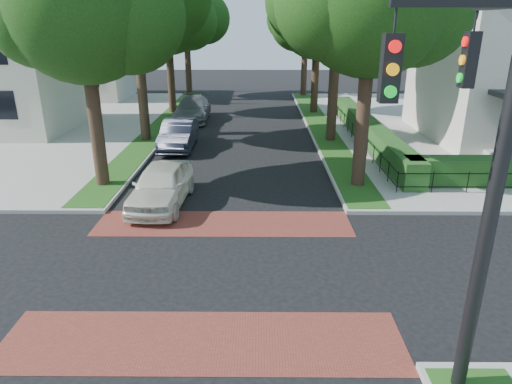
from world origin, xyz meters
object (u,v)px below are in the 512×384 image
traffic_signal (483,153)px  parked_car_rear (192,109)px  parked_car_middle (179,134)px  parked_car_front (161,185)px

traffic_signal → parked_car_rear: (-8.49, 25.85, -3.87)m
parked_car_middle → parked_car_rear: bearing=91.9°
traffic_signal → parked_car_front: 12.60m
parked_car_middle → parked_car_rear: size_ratio=0.84×
traffic_signal → parked_car_middle: (-8.17, 17.95, -3.90)m
parked_car_front → parked_car_middle: 8.57m
parked_car_front → traffic_signal: bearing=-48.8°
traffic_signal → parked_car_rear: size_ratio=1.38×
traffic_signal → parked_car_middle: traffic_signal is taller
parked_car_middle → parked_car_rear: 7.91m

